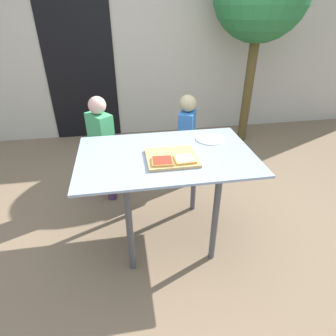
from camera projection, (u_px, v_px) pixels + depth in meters
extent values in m
plane|color=#79634C|center=(166.00, 234.00, 2.42)|extent=(16.00, 16.00, 0.00)
cube|color=#BCB7A8|center=(138.00, 46.00, 3.82)|extent=(8.00, 0.20, 2.42)
cube|color=black|center=(80.00, 66.00, 3.72)|extent=(0.90, 0.02, 2.00)
cube|color=#8DA1BE|center=(166.00, 155.00, 2.03)|extent=(1.27, 0.81, 0.02)
cylinder|color=#4C4C51|center=(130.00, 229.00, 1.93)|extent=(0.05, 0.05, 0.76)
cylinder|color=#4C4C51|center=(215.00, 219.00, 2.02)|extent=(0.05, 0.05, 0.76)
cylinder|color=#4C4C51|center=(126.00, 181.00, 2.44)|extent=(0.05, 0.05, 0.76)
cylinder|color=#4C4C51|center=(194.00, 175.00, 2.53)|extent=(0.05, 0.05, 0.76)
cube|color=tan|center=(172.00, 158.00, 1.96)|extent=(0.35, 0.32, 0.02)
cube|color=#E0A34D|center=(162.00, 161.00, 1.88)|extent=(0.15, 0.14, 0.02)
cube|color=red|center=(162.00, 160.00, 1.88)|extent=(0.13, 0.12, 0.00)
cube|color=#E0A34D|center=(185.00, 159.00, 1.90)|extent=(0.15, 0.14, 0.02)
cube|color=#F4E58F|center=(185.00, 158.00, 1.90)|extent=(0.13, 0.12, 0.00)
cylinder|color=white|center=(210.00, 139.00, 2.25)|extent=(0.23, 0.23, 0.01)
cylinder|color=#4B2F55|center=(102.00, 173.00, 2.83)|extent=(0.09, 0.09, 0.47)
cylinder|color=#4B2F55|center=(111.00, 178.00, 2.75)|extent=(0.09, 0.09, 0.47)
cube|color=#3FA566|center=(101.00, 135.00, 2.57)|extent=(0.26, 0.28, 0.41)
sphere|color=#D3A393|center=(97.00, 105.00, 2.43)|extent=(0.16, 0.16, 0.16)
cylinder|color=navy|center=(187.00, 160.00, 3.09)|extent=(0.09, 0.09, 0.46)
cylinder|color=navy|center=(185.00, 166.00, 2.97)|extent=(0.09, 0.09, 0.46)
cube|color=blue|center=(187.00, 128.00, 2.82)|extent=(0.22, 0.28, 0.34)
sphere|color=tan|center=(188.00, 103.00, 2.69)|extent=(0.16, 0.16, 0.16)
cylinder|color=brown|center=(248.00, 87.00, 3.73)|extent=(0.12, 0.12, 1.51)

